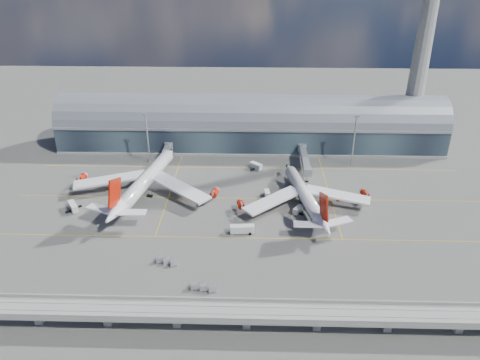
{
  "coord_description": "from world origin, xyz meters",
  "views": [
    {
      "loc": [
        0.9,
        -155.01,
        99.39
      ],
      "look_at": [
        -3.69,
        10.0,
        14.0
      ],
      "focal_mm": 35.0,
      "sensor_mm": 36.0,
      "label": 1
    }
  ],
  "objects_px": {
    "cargo_train_0": "(166,261)",
    "airliner_right": "(305,197)",
    "service_truck_2": "(242,229)",
    "service_truck_1": "(117,210)",
    "service_truck_4": "(267,194)",
    "floodlight_mast_right": "(354,139)",
    "cargo_train_1": "(203,287)",
    "service_truck_0": "(73,207)",
    "service_truck_3": "(298,210)",
    "control_tower": "(423,47)",
    "airliner_left": "(144,182)",
    "floodlight_mast_left": "(147,137)",
    "service_truck_5": "(256,166)"
  },
  "relations": [
    {
      "from": "service_truck_1",
      "to": "service_truck_4",
      "type": "bearing_deg",
      "value": -62.04
    },
    {
      "from": "floodlight_mast_left",
      "to": "service_truck_4",
      "type": "distance_m",
      "value": 67.66
    },
    {
      "from": "service_truck_3",
      "to": "service_truck_4",
      "type": "height_order",
      "value": "service_truck_4"
    },
    {
      "from": "service_truck_4",
      "to": "service_truck_3",
      "type": "bearing_deg",
      "value": -53.53
    },
    {
      "from": "service_truck_2",
      "to": "cargo_train_0",
      "type": "xyz_separation_m",
      "value": [
        -25.59,
        -19.6,
        -0.78
      ]
    },
    {
      "from": "service_truck_1",
      "to": "control_tower",
      "type": "bearing_deg",
      "value": -47.23
    },
    {
      "from": "floodlight_mast_right",
      "to": "service_truck_0",
      "type": "relative_size",
      "value": 3.42
    },
    {
      "from": "control_tower",
      "to": "service_truck_0",
      "type": "bearing_deg",
      "value": -154.55
    },
    {
      "from": "cargo_train_0",
      "to": "cargo_train_1",
      "type": "bearing_deg",
      "value": -151.91
    },
    {
      "from": "cargo_train_0",
      "to": "service_truck_0",
      "type": "bearing_deg",
      "value": 33.24
    },
    {
      "from": "floodlight_mast_right",
      "to": "floodlight_mast_left",
      "type": "bearing_deg",
      "value": 180.0
    },
    {
      "from": "service_truck_1",
      "to": "service_truck_3",
      "type": "xyz_separation_m",
      "value": [
        73.53,
        2.2,
        -0.22
      ]
    },
    {
      "from": "service_truck_0",
      "to": "cargo_train_1",
      "type": "height_order",
      "value": "service_truck_0"
    },
    {
      "from": "floodlight_mast_right",
      "to": "cargo_train_1",
      "type": "bearing_deg",
      "value": -124.1
    },
    {
      "from": "control_tower",
      "to": "cargo_train_0",
      "type": "bearing_deg",
      "value": -135.94
    },
    {
      "from": "service_truck_2",
      "to": "service_truck_4",
      "type": "xyz_separation_m",
      "value": [
        10.05,
        28.54,
        -0.37
      ]
    },
    {
      "from": "service_truck_2",
      "to": "control_tower",
      "type": "bearing_deg",
      "value": -48.66
    },
    {
      "from": "cargo_train_0",
      "to": "service_truck_3",
      "type": "bearing_deg",
      "value": -72.67
    },
    {
      "from": "airliner_left",
      "to": "service_truck_1",
      "type": "xyz_separation_m",
      "value": [
        -8.02,
        -15.85,
        -4.41
      ]
    },
    {
      "from": "airliner_left",
      "to": "service_truck_0",
      "type": "height_order",
      "value": "airliner_left"
    },
    {
      "from": "airliner_left",
      "to": "airliner_right",
      "type": "relative_size",
      "value": 1.16
    },
    {
      "from": "service_truck_3",
      "to": "service_truck_0",
      "type": "bearing_deg",
      "value": -147.21
    },
    {
      "from": "service_truck_0",
      "to": "cargo_train_0",
      "type": "bearing_deg",
      "value": -72.04
    },
    {
      "from": "service_truck_0",
      "to": "service_truck_5",
      "type": "xyz_separation_m",
      "value": [
        75.16,
        40.63,
        0.01
      ]
    },
    {
      "from": "service_truck_4",
      "to": "cargo_train_0",
      "type": "xyz_separation_m",
      "value": [
        -35.64,
        -48.14,
        -0.41
      ]
    },
    {
      "from": "service_truck_2",
      "to": "floodlight_mast_right",
      "type": "bearing_deg",
      "value": -44.73
    },
    {
      "from": "floodlight_mast_right",
      "to": "service_truck_2",
      "type": "xyz_separation_m",
      "value": [
        -52.38,
        -61.72,
        -11.92
      ]
    },
    {
      "from": "control_tower",
      "to": "floodlight_mast_right",
      "type": "distance_m",
      "value": 58.76
    },
    {
      "from": "airliner_right",
      "to": "cargo_train_1",
      "type": "xyz_separation_m",
      "value": [
        -37.1,
        -52.9,
        -3.84
      ]
    },
    {
      "from": "service_truck_2",
      "to": "cargo_train_0",
      "type": "relative_size",
      "value": 1.14
    },
    {
      "from": "service_truck_3",
      "to": "cargo_train_1",
      "type": "height_order",
      "value": "service_truck_3"
    },
    {
      "from": "service_truck_0",
      "to": "service_truck_3",
      "type": "height_order",
      "value": "service_truck_0"
    },
    {
      "from": "floodlight_mast_left",
      "to": "service_truck_4",
      "type": "xyz_separation_m",
      "value": [
        57.67,
        -33.17,
        -12.29
      ]
    },
    {
      "from": "service_truck_2",
      "to": "cargo_train_0",
      "type": "bearing_deg",
      "value": 123.04
    },
    {
      "from": "service_truck_2",
      "to": "service_truck_4",
      "type": "distance_m",
      "value": 30.26
    },
    {
      "from": "airliner_right",
      "to": "service_truck_2",
      "type": "height_order",
      "value": "airliner_right"
    },
    {
      "from": "control_tower",
      "to": "floodlight_mast_right",
      "type": "xyz_separation_m",
      "value": [
        -35.0,
        -28.0,
        -38.0
      ]
    },
    {
      "from": "service_truck_0",
      "to": "service_truck_4",
      "type": "relative_size",
      "value": 1.57
    },
    {
      "from": "service_truck_0",
      "to": "service_truck_3",
      "type": "bearing_deg",
      "value": -33.81
    },
    {
      "from": "floodlight_mast_right",
      "to": "airliner_left",
      "type": "distance_m",
      "value": 101.34
    },
    {
      "from": "airliner_left",
      "to": "service_truck_2",
      "type": "height_order",
      "value": "airliner_left"
    },
    {
      "from": "service_truck_0",
      "to": "airliner_right",
      "type": "bearing_deg",
      "value": -30.91
    },
    {
      "from": "floodlight_mast_right",
      "to": "airliner_left",
      "type": "bearing_deg",
      "value": -161.1
    },
    {
      "from": "service_truck_5",
      "to": "service_truck_1",
      "type": "bearing_deg",
      "value": 170.04
    },
    {
      "from": "floodlight_mast_left",
      "to": "cargo_train_0",
      "type": "distance_m",
      "value": 85.2
    },
    {
      "from": "cargo_train_0",
      "to": "airliner_right",
      "type": "bearing_deg",
      "value": -70.9
    },
    {
      "from": "control_tower",
      "to": "cargo_train_0",
      "type": "xyz_separation_m",
      "value": [
        -112.97,
        -109.32,
        -50.7
      ]
    },
    {
      "from": "airliner_left",
      "to": "floodlight_mast_left",
      "type": "bearing_deg",
      "value": 109.11
    },
    {
      "from": "floodlight_mast_right",
      "to": "airliner_left",
      "type": "xyz_separation_m",
      "value": [
        -95.6,
        -32.73,
        -7.66
      ]
    },
    {
      "from": "control_tower",
      "to": "service_truck_2",
      "type": "bearing_deg",
      "value": -134.24
    }
  ]
}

